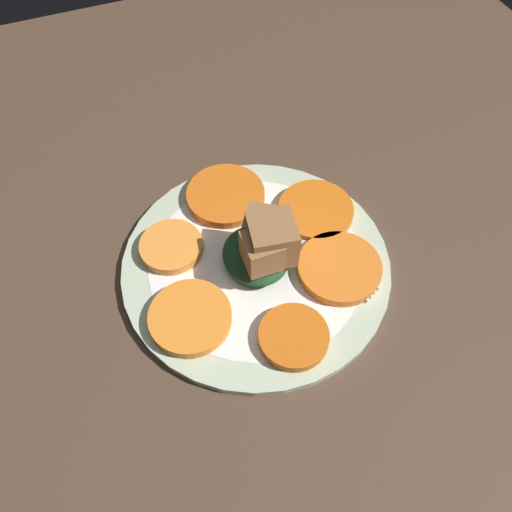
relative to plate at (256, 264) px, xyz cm
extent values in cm
cube|color=#4C3828|center=(0.00, 0.00, -1.52)|extent=(120.00, 120.00, 2.00)
cylinder|color=beige|center=(0.00, 0.00, -0.02)|extent=(29.72, 29.72, 1.00)
cylinder|color=white|center=(0.00, 0.00, 0.03)|extent=(23.78, 23.78, 1.00)
cylinder|color=orange|center=(-4.49, -7.93, 1.13)|extent=(9.13, 9.13, 1.09)
cylinder|color=orange|center=(3.66, -9.00, 1.13)|extent=(8.83, 8.83, 1.09)
cylinder|color=orange|center=(9.81, -0.05, 1.13)|extent=(9.40, 9.40, 1.09)
cylinder|color=orange|center=(4.99, 8.19, 1.13)|extent=(7.04, 7.04, 1.09)
cylinder|color=orange|center=(-4.21, 8.89, 1.13)|extent=(8.52, 8.52, 1.09)
cylinder|color=orange|center=(-10.06, 0.39, 1.13)|extent=(7.07, 7.07, 1.09)
ellipsoid|color=#1E4723|center=(0.00, 0.00, 1.76)|extent=(8.02, 7.22, 2.35)
cube|color=olive|center=(-1.68, -0.45, 4.81)|extent=(3.84, 3.84, 3.76)
cube|color=olive|center=(-0.98, -1.35, 5.28)|extent=(5.43, 5.43, 4.70)
cube|color=olive|center=(1.32, -1.18, 4.69)|extent=(4.87, 4.87, 3.52)
cube|color=silver|center=(1.71, -4.95, 0.78)|extent=(10.69, 5.87, 0.40)
cube|color=silver|center=(-4.01, -7.68, 0.78)|extent=(2.23, 2.68, 0.40)
cube|color=silver|center=(-6.21, -9.84, 0.78)|extent=(4.16, 2.20, 0.40)
cube|color=silver|center=(-6.50, -9.24, 0.78)|extent=(4.16, 2.20, 0.40)
cube|color=silver|center=(-6.79, -8.63, 0.78)|extent=(4.16, 2.20, 0.40)
cube|color=silver|center=(-7.08, -8.03, 0.78)|extent=(4.16, 2.20, 0.40)
camera|label=1|loc=(-28.21, 11.28, 46.55)|focal=35.00mm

